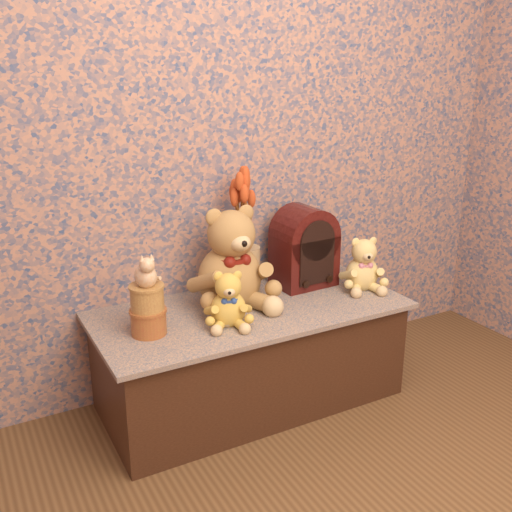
{
  "coord_description": "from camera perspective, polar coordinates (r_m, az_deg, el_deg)",
  "views": [
    {
      "loc": [
        -1.06,
        -0.79,
        1.42
      ],
      "look_at": [
        0.0,
        1.16,
        0.68
      ],
      "focal_mm": 41.55,
      "sensor_mm": 36.0,
      "label": 1
    }
  ],
  "objects": [
    {
      "name": "display_shelf",
      "position": [
        2.56,
        -0.54,
        -9.48
      ],
      "size": [
        1.3,
        0.6,
        0.44
      ],
      "primitive_type": "cube",
      "color": "#334869",
      "rests_on": "ground"
    },
    {
      "name": "teddy_medium",
      "position": [
        2.28,
        -2.71,
        -3.83
      ],
      "size": [
        0.25,
        0.27,
        0.23
      ],
      "primitive_type": null,
      "rotation": [
        0.0,
        0.0,
        -0.36
      ],
      "color": "gold",
      "rests_on": "display_shelf"
    },
    {
      "name": "teddy_large",
      "position": [
        2.43,
        -2.57,
        0.34
      ],
      "size": [
        0.36,
        0.43,
        0.45
      ],
      "primitive_type": null,
      "rotation": [
        0.0,
        0.0,
        -0.01
      ],
      "color": "#A97F41",
      "rests_on": "display_shelf"
    },
    {
      "name": "dried_stalks",
      "position": [
        2.48,
        -1.07,
        5.51
      ],
      "size": [
        0.29,
        0.29,
        0.42
      ],
      "primitive_type": null,
      "rotation": [
        0.0,
        0.0,
        -0.38
      ],
      "color": "#CA4920",
      "rests_on": "ceramic_vase"
    },
    {
      "name": "teddy_small",
      "position": [
        2.67,
        10.23,
        -0.46
      ],
      "size": [
        0.27,
        0.29,
        0.26
      ],
      "primitive_type": null,
      "rotation": [
        0.0,
        0.0,
        -0.34
      ],
      "color": "#E2B86B",
      "rests_on": "display_shelf"
    },
    {
      "name": "ceramic_vase",
      "position": [
        2.57,
        -1.03,
        -1.42
      ],
      "size": [
        0.15,
        0.15,
        0.21
      ],
      "primitive_type": "cylinder",
      "rotation": [
        0.0,
        0.0,
        0.22
      ],
      "color": "tan",
      "rests_on": "display_shelf"
    },
    {
      "name": "biscuit_tin_upper",
      "position": [
        2.22,
        -10.44,
        -4.01
      ],
      "size": [
        0.13,
        0.13,
        0.1
      ],
      "primitive_type": "cylinder",
      "rotation": [
        0.0,
        0.0,
        -0.07
      ],
      "color": "#DEC061",
      "rests_on": "biscuit_tin_lower"
    },
    {
      "name": "biscuit_tin_lower",
      "position": [
        2.25,
        -10.3,
        -6.26
      ],
      "size": [
        0.17,
        0.17,
        0.1
      ],
      "primitive_type": "cylinder",
      "rotation": [
        0.0,
        0.0,
        -0.4
      ],
      "color": "#AE7F33",
      "rests_on": "display_shelf"
    },
    {
      "name": "cathedral_radio",
      "position": [
        2.66,
        4.66,
        0.96
      ],
      "size": [
        0.27,
        0.2,
        0.37
      ],
      "primitive_type": null,
      "rotation": [
        0.0,
        0.0,
        0.04
      ],
      "color": "#3A0C0A",
      "rests_on": "display_shelf"
    },
    {
      "name": "cat_figurine",
      "position": [
        2.18,
        -10.61,
        -1.23
      ],
      "size": [
        0.1,
        0.11,
        0.13
      ],
      "primitive_type": null,
      "rotation": [
        0.0,
        0.0,
        -0.08
      ],
      "color": "silver",
      "rests_on": "biscuit_tin_upper"
    }
  ]
}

